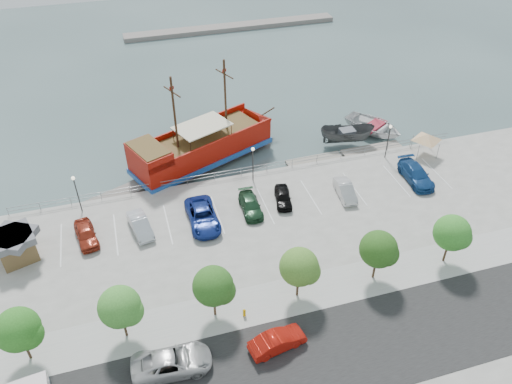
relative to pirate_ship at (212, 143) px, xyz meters
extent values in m
plane|color=#3C4D4C|center=(2.96, -13.53, -2.06)|extent=(160.00, 160.00, 0.00)
cube|color=black|center=(2.96, -29.53, -1.05)|extent=(100.00, 8.00, 0.04)
cube|color=#9E9E9E|center=(2.96, -23.53, -1.05)|extent=(100.00, 4.00, 0.05)
cylinder|color=gray|center=(2.96, -5.73, -0.11)|extent=(50.00, 0.06, 0.06)
cylinder|color=gray|center=(2.96, -5.73, -0.51)|extent=(50.00, 0.06, 0.06)
cube|color=gray|center=(12.96, 41.47, -1.66)|extent=(40.00, 3.00, 0.80)
cube|color=#990F05|center=(-1.29, -0.56, -0.10)|extent=(17.25, 11.27, 2.69)
cube|color=#1B4A9B|center=(-1.29, -0.56, -0.98)|extent=(17.66, 11.68, 0.62)
cone|color=#990F05|center=(7.07, 3.03, -0.10)|extent=(5.00, 5.87, 4.97)
cube|color=#990F05|center=(-7.47, -3.20, 1.97)|extent=(4.89, 5.98, 1.45)
cube|color=brown|center=(-7.47, -3.20, 2.75)|extent=(4.54, 5.51, 0.12)
cube|color=brown|center=(-0.82, -0.35, 1.30)|extent=(14.15, 9.48, 0.16)
cube|color=#990F05|center=(-2.27, 1.73, 1.61)|extent=(15.29, 6.71, 0.72)
cube|color=#990F05|center=(-0.32, -2.84, 1.61)|extent=(15.29, 6.71, 0.72)
cylinder|color=#382111|center=(2.03, 0.87, 5.49)|extent=(0.33, 0.33, 8.48)
cylinder|color=#382111|center=(-4.15, -1.78, 5.49)|extent=(0.33, 0.33, 8.48)
cylinder|color=#382111|center=(2.03, 0.87, 8.08)|extent=(1.36, 2.91, 0.14)
cylinder|color=#382111|center=(-4.15, -1.78, 8.08)|extent=(1.36, 2.91, 0.14)
cube|color=beige|center=(-1.10, -0.47, 2.80)|extent=(7.06, 5.98, 0.12)
cylinder|color=#382111|center=(7.74, 3.32, 1.15)|extent=(2.43, 1.17, 0.61)
imported|color=#424445|center=(16.43, -1.91, -0.79)|extent=(6.98, 4.16, 2.54)
imported|color=silver|center=(21.01, -0.23, -1.27)|extent=(8.60, 9.35, 1.58)
cube|color=slate|center=(-11.52, -4.33, -1.86)|extent=(7.35, 4.64, 0.41)
cube|color=gray|center=(11.34, -4.33, -1.87)|extent=(6.80, 2.07, 0.39)
cube|color=gray|center=(18.88, -4.33, -1.84)|extent=(7.67, 2.33, 0.44)
cube|color=brown|center=(-20.58, -12.20, 0.02)|extent=(3.71, 3.71, 2.17)
cube|color=#5A5A61|center=(-20.58, -12.20, 1.35)|extent=(4.20, 4.20, 0.69)
cylinder|color=slate|center=(22.79, -6.26, -0.09)|extent=(0.08, 0.08, 1.95)
cylinder|color=slate|center=(25.02, -6.81, -0.09)|extent=(0.08, 0.08, 1.95)
cylinder|color=slate|center=(22.23, -8.49, -0.09)|extent=(0.08, 0.08, 1.95)
cylinder|color=slate|center=(24.47, -9.05, -0.09)|extent=(0.08, 0.08, 1.95)
pyramid|color=silver|center=(23.63, -7.65, 1.64)|extent=(4.50, 4.50, 0.80)
imported|color=#A8A8A8|center=(-9.09, -27.44, -0.26)|extent=(5.92, 2.98, 1.61)
imported|color=#B4150B|center=(-1.23, -27.85, -0.34)|extent=(4.61, 2.32, 1.45)
cylinder|color=#C69001|center=(-2.83, -24.33, -0.76)|extent=(0.24, 0.24, 0.60)
sphere|color=#C69001|center=(-2.83, -24.33, -0.44)|extent=(0.26, 0.26, 0.26)
cylinder|color=black|center=(-15.04, -7.03, 0.94)|extent=(0.12, 0.12, 4.00)
sphere|color=#FFF2CC|center=(-15.04, -7.03, 3.04)|extent=(0.36, 0.36, 0.36)
cylinder|color=black|center=(2.96, -7.03, 0.94)|extent=(0.12, 0.12, 4.00)
sphere|color=#FFF2CC|center=(2.96, -7.03, 3.04)|extent=(0.36, 0.36, 0.36)
cylinder|color=black|center=(18.96, -7.03, 0.94)|extent=(0.12, 0.12, 4.00)
sphere|color=#FFF2CC|center=(18.96, -7.03, 3.04)|extent=(0.36, 0.36, 0.36)
cylinder|color=#473321|center=(-19.04, -23.53, 0.04)|extent=(0.20, 0.20, 2.20)
sphere|color=#26661C|center=(-19.04, -23.53, 2.34)|extent=(3.20, 3.20, 3.20)
sphere|color=#26661C|center=(-18.44, -23.83, 1.94)|extent=(2.20, 2.20, 2.20)
cylinder|color=#473321|center=(-12.04, -23.53, 0.04)|extent=(0.20, 0.20, 2.20)
sphere|color=#39792A|center=(-12.04, -23.53, 2.34)|extent=(3.20, 3.20, 3.20)
sphere|color=#39792A|center=(-11.44, -23.83, 1.94)|extent=(2.20, 2.20, 2.20)
cylinder|color=#473321|center=(-5.04, -23.53, 0.04)|extent=(0.20, 0.20, 2.20)
sphere|color=#27541A|center=(-5.04, -23.53, 2.34)|extent=(3.20, 3.20, 3.20)
sphere|color=#27541A|center=(-4.44, -23.83, 1.94)|extent=(2.20, 2.20, 2.20)
cylinder|color=#473321|center=(1.96, -23.53, 0.04)|extent=(0.20, 0.20, 2.20)
sphere|color=#436E25|center=(1.96, -23.53, 2.34)|extent=(3.20, 3.20, 3.20)
sphere|color=#436E25|center=(2.56, -23.83, 1.94)|extent=(2.20, 2.20, 2.20)
cylinder|color=#473321|center=(8.96, -23.53, 0.04)|extent=(0.20, 0.20, 2.20)
sphere|color=#254E17|center=(8.96, -23.53, 2.34)|extent=(3.20, 3.20, 3.20)
sphere|color=#254E17|center=(9.56, -23.83, 1.94)|extent=(2.20, 2.20, 2.20)
cylinder|color=#473321|center=(15.96, -23.53, 0.04)|extent=(0.20, 0.20, 2.20)
sphere|color=#2E7524|center=(15.96, -23.53, 2.34)|extent=(3.20, 3.20, 3.20)
sphere|color=#2E7524|center=(16.56, -23.83, 1.94)|extent=(2.20, 2.20, 2.20)
imported|color=maroon|center=(-14.65, -11.60, -0.32)|extent=(2.50, 4.61, 1.49)
imported|color=silver|center=(-9.64, -11.77, -0.33)|extent=(2.36, 4.65, 1.46)
imported|color=navy|center=(-3.68, -12.30, -0.23)|extent=(2.80, 6.01, 1.67)
imported|color=#1B3E24|center=(1.30, -11.83, -0.40)|extent=(2.02, 4.65, 1.33)
imported|color=black|center=(4.87, -11.48, -0.39)|extent=(2.36, 4.18, 1.34)
imported|color=silver|center=(11.44, -12.31, -0.36)|extent=(1.95, 4.38, 1.40)
imported|color=navy|center=(19.91, -12.03, -0.25)|extent=(2.58, 5.71, 1.62)
camera|label=1|loc=(-9.21, -49.03, 31.34)|focal=35.00mm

